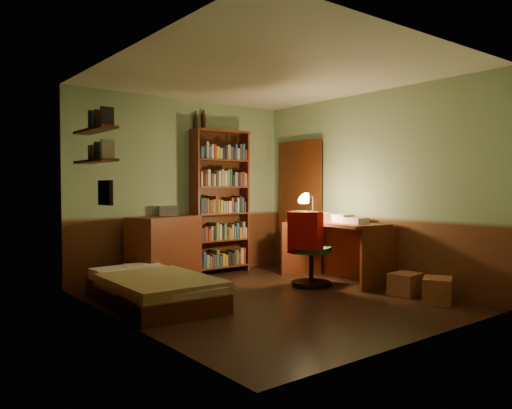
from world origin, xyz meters
TOP-DOWN VIEW (x-y plane):
  - floor at (0.00, 0.00)m, footprint 3.50×4.00m
  - ceiling at (0.00, 0.00)m, footprint 3.50×4.00m
  - wall_back at (0.00, 2.01)m, footprint 3.50×0.02m
  - wall_left at (-1.76, 0.00)m, footprint 0.02×4.00m
  - wall_right at (1.76, 0.00)m, footprint 0.02×4.00m
  - wall_front at (0.00, -2.01)m, footprint 3.50×0.02m
  - doorway at (1.72, 1.30)m, footprint 0.06×0.90m
  - door_trim at (1.69, 1.30)m, footprint 0.02×0.98m
  - bed at (-1.16, 0.65)m, footprint 1.09×1.88m
  - dresser at (-0.43, 1.76)m, footprint 1.13×0.81m
  - mini_stereo at (-0.30, 1.89)m, footprint 0.32×0.29m
  - bookshelf at (0.56, 1.85)m, footprint 0.94×0.35m
  - bottle_left at (0.20, 1.96)m, footprint 0.07×0.07m
  - bottle_right at (0.33, 1.96)m, footprint 0.07×0.07m
  - desk at (1.44, 0.30)m, footprint 0.84×1.62m
  - paper_stack at (1.25, 0.41)m, footprint 0.33×0.37m
  - desk_lamp at (1.16, 0.46)m, footprint 0.22×0.22m
  - office_chair at (0.95, 0.28)m, footprint 0.65×0.62m
  - red_jacket at (0.70, 0.14)m, footprint 0.38×0.47m
  - wall_shelf_lower at (-1.64, 1.10)m, footprint 0.20×0.90m
  - wall_shelf_upper at (-1.64, 1.10)m, footprint 0.20×0.90m
  - framed_picture at (-1.72, 0.60)m, footprint 0.04×0.32m
  - cardboard_box_a at (1.39, -1.31)m, footprint 0.48×0.44m
  - cardboard_box_b at (1.47, -0.83)m, footprint 0.41×0.35m

SIDE VIEW (x-z plane):
  - floor at x=0.00m, z-range -0.02..0.00m
  - cardboard_box_b at x=1.47m, z-range 0.00..0.26m
  - cardboard_box_a at x=1.39m, z-range 0.00..0.28m
  - bed at x=-1.16m, z-range 0.00..0.54m
  - desk at x=1.44m, z-range 0.00..0.83m
  - dresser at x=-0.43m, z-range 0.00..0.90m
  - office_chair at x=0.95m, z-range 0.00..1.02m
  - paper_stack at x=1.25m, z-range 0.83..0.95m
  - mini_stereo at x=-0.30m, z-range 0.90..1.04m
  - doorway at x=1.72m, z-range 0.00..2.00m
  - door_trim at x=1.69m, z-range -0.04..2.04m
  - bookshelf at x=0.56m, z-range 0.00..2.17m
  - desk_lamp at x=1.16m, z-range 0.83..1.47m
  - framed_picture at x=-1.72m, z-range 1.12..1.38m
  - red_jacket at x=0.70m, z-range 1.02..1.51m
  - wall_back at x=0.00m, z-range 0.00..2.60m
  - wall_left at x=-1.76m, z-range 0.00..2.60m
  - wall_right at x=1.76m, z-range 0.00..2.60m
  - wall_front at x=0.00m, z-range 0.00..2.60m
  - wall_shelf_lower at x=-1.64m, z-range 1.59..1.61m
  - wall_shelf_upper at x=-1.64m, z-range 1.94..1.96m
  - bottle_left at x=0.20m, z-range 2.17..2.39m
  - bottle_right at x=0.33m, z-range 2.17..2.41m
  - ceiling at x=0.00m, z-range 2.60..2.62m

